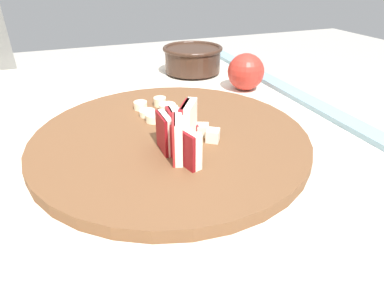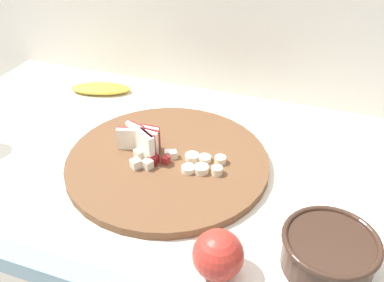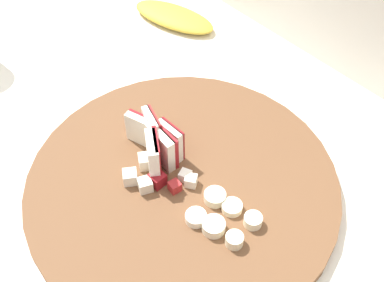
{
  "view_description": "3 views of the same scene",
  "coord_description": "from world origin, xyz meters",
  "px_view_note": "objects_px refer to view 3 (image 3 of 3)",
  "views": [
    {
      "loc": [
        -0.39,
        0.11,
        1.14
      ],
      "look_at": [
        -0.0,
        -0.03,
        0.91
      ],
      "focal_mm": 30.12,
      "sensor_mm": 36.0,
      "label": 1
    },
    {
      "loc": [
        0.33,
        -0.68,
        1.45
      ],
      "look_at": [
        0.09,
        0.01,
        0.95
      ],
      "focal_mm": 40.2,
      "sensor_mm": 36.0,
      "label": 2
    },
    {
      "loc": [
        0.36,
        -0.29,
        1.47
      ],
      "look_at": [
        0.02,
        0.03,
        0.94
      ],
      "focal_mm": 48.58,
      "sensor_mm": 36.0,
      "label": 3
    }
  ],
  "objects_px": {
    "banana_slice_rows": "(222,218)",
    "banana_peel": "(174,17)",
    "apple_dice_pile": "(159,171)",
    "cutting_board": "(182,186)",
    "apple_wedge_fan": "(156,142)"
  },
  "relations": [
    {
      "from": "banana_slice_rows",
      "to": "banana_peel",
      "type": "xyz_separation_m",
      "value": [
        -0.38,
        0.25,
        -0.01
      ]
    },
    {
      "from": "banana_slice_rows",
      "to": "banana_peel",
      "type": "bearing_deg",
      "value": 146.84
    },
    {
      "from": "apple_dice_pile",
      "to": "banana_peel",
      "type": "xyz_separation_m",
      "value": [
        -0.27,
        0.26,
        -0.02
      ]
    },
    {
      "from": "apple_dice_pile",
      "to": "banana_peel",
      "type": "relative_size",
      "value": 0.54
    },
    {
      "from": "banana_slice_rows",
      "to": "banana_peel",
      "type": "relative_size",
      "value": 0.54
    },
    {
      "from": "apple_dice_pile",
      "to": "cutting_board",
      "type": "bearing_deg",
      "value": 26.03
    },
    {
      "from": "apple_wedge_fan",
      "to": "apple_dice_pile",
      "type": "relative_size",
      "value": 1.1
    },
    {
      "from": "apple_wedge_fan",
      "to": "apple_dice_pile",
      "type": "bearing_deg",
      "value": -34.79
    },
    {
      "from": "cutting_board",
      "to": "apple_dice_pile",
      "type": "relative_size",
      "value": 4.76
    },
    {
      "from": "cutting_board",
      "to": "banana_slice_rows",
      "type": "distance_m",
      "value": 0.08
    },
    {
      "from": "apple_wedge_fan",
      "to": "banana_peel",
      "type": "xyz_separation_m",
      "value": [
        -0.24,
        0.24,
        -0.04
      ]
    },
    {
      "from": "apple_wedge_fan",
      "to": "apple_dice_pile",
      "type": "xyz_separation_m",
      "value": [
        0.03,
        -0.02,
        -0.02
      ]
    },
    {
      "from": "apple_wedge_fan",
      "to": "banana_slice_rows",
      "type": "height_order",
      "value": "apple_wedge_fan"
    },
    {
      "from": "apple_dice_pile",
      "to": "banana_slice_rows",
      "type": "distance_m",
      "value": 0.11
    },
    {
      "from": "banana_slice_rows",
      "to": "banana_peel",
      "type": "distance_m",
      "value": 0.45
    }
  ]
}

